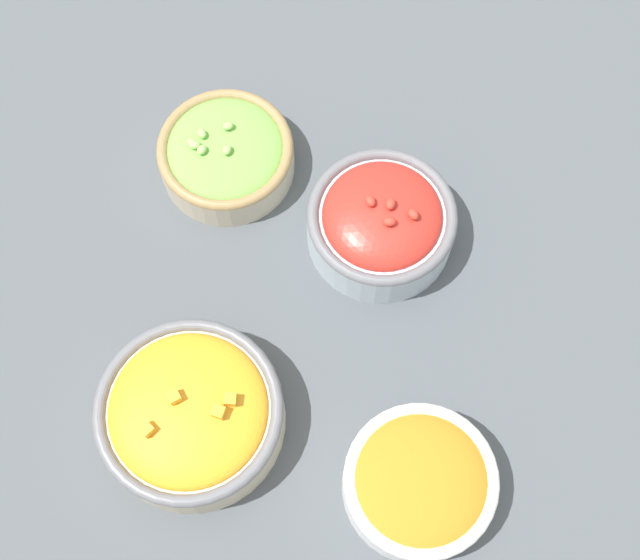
# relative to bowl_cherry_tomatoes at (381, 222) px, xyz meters

# --- Properties ---
(ground_plane) EXTENTS (3.00, 3.00, 0.00)m
(ground_plane) POSITION_rel_bowl_cherry_tomatoes_xyz_m (0.08, -0.04, -0.04)
(ground_plane) COLOR #4C5156
(bowl_cherry_tomatoes) EXTENTS (0.15, 0.15, 0.08)m
(bowl_cherry_tomatoes) POSITION_rel_bowl_cherry_tomatoes_xyz_m (0.00, 0.00, 0.00)
(bowl_cherry_tomatoes) COLOR #B2C1CC
(bowl_cherry_tomatoes) RESTS_ON ground_plane
(bowl_squash) EXTENTS (0.18, 0.18, 0.08)m
(bowl_squash) POSITION_rel_bowl_cherry_tomatoes_xyz_m (0.24, -0.12, 0.00)
(bowl_squash) COLOR beige
(bowl_squash) RESTS_ON ground_plane
(bowl_lettuce) EXTENTS (0.14, 0.14, 0.06)m
(bowl_lettuce) POSITION_rel_bowl_cherry_tomatoes_xyz_m (-0.03, -0.18, -0.01)
(bowl_lettuce) COLOR beige
(bowl_lettuce) RESTS_ON ground_plane
(bowl_carrots) EXTENTS (0.14, 0.14, 0.06)m
(bowl_carrots) POSITION_rel_bowl_cherry_tomatoes_xyz_m (0.24, 0.10, -0.00)
(bowl_carrots) COLOR white
(bowl_carrots) RESTS_ON ground_plane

